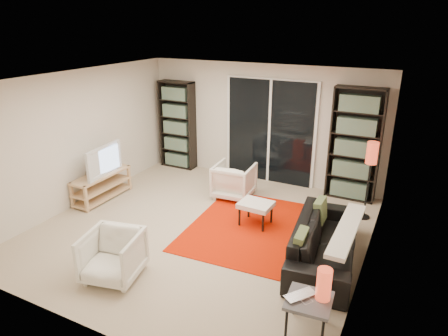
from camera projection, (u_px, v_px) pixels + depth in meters
The scene contains 20 objects.
floor at pixel (202, 229), 6.50m from camera, with size 5.00×5.00×0.00m, color #BBAA91.
wall_back at pixel (262, 123), 8.17m from camera, with size 5.00×0.02×2.40m, color beige.
wall_front at pixel (75, 233), 3.99m from camera, with size 5.00×0.02×2.40m, color beige.
wall_left at pixel (80, 138), 7.14m from camera, with size 0.02×5.00×2.40m, color beige.
wall_right at pixel (372, 189), 5.02m from camera, with size 0.02×5.00×2.40m, color beige.
ceiling at pixel (199, 80), 5.66m from camera, with size 5.00×5.00×0.02m, color white.
sliding_door at pixel (270, 132), 8.10m from camera, with size 1.92×0.08×2.16m.
bookshelf_left at pixel (177, 125), 8.93m from camera, with size 0.80×0.30×1.95m.
bookshelf_right at pixel (355, 145), 7.28m from camera, with size 0.90×0.30×2.10m.
tv_stand at pixel (102, 185), 7.51m from camera, with size 0.40×1.24×0.50m.
tv at pixel (100, 160), 7.32m from camera, with size 0.97×0.13×0.56m, color black.
rug at pixel (248, 226), 6.56m from camera, with size 1.78×2.41×0.01m, color #C51A00.
sofa at pixel (325, 241), 5.56m from camera, with size 2.06×0.81×0.60m, color black.
armchair_back at pixel (234, 180), 7.57m from camera, with size 0.71×0.73×0.66m, color silver.
armchair_front at pixel (113, 256), 5.17m from camera, with size 0.69×0.71×0.65m, color silver.
ottoman at pixel (256, 206), 6.52m from camera, with size 0.54×0.45×0.40m.
side_table at pixel (309, 303), 4.27m from camera, with size 0.51×0.51×0.40m.
laptop at pixel (303, 298), 4.25m from camera, with size 0.36×0.23×0.03m, color silver.
table_lamp at pixel (324, 284), 4.21m from camera, with size 0.16×0.16×0.36m, color red.
floor_lamp at pixel (371, 161), 6.50m from camera, with size 0.20×0.20×1.36m.
Camera 1 is at (2.91, -4.96, 3.21)m, focal length 32.00 mm.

